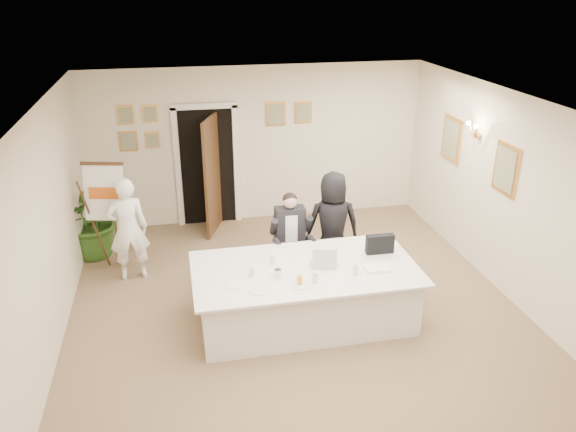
% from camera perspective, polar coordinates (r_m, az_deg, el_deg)
% --- Properties ---
extents(floor, '(7.00, 7.00, 0.00)m').
position_cam_1_polar(floor, '(7.57, 1.16, -10.36)').
color(floor, brown).
rests_on(floor, ground).
extents(ceiling, '(6.00, 7.00, 0.02)m').
position_cam_1_polar(ceiling, '(6.46, 1.36, 10.84)').
color(ceiling, white).
rests_on(ceiling, wall_back).
extents(wall_back, '(6.00, 0.10, 2.80)m').
position_cam_1_polar(wall_back, '(10.14, -3.20, 7.22)').
color(wall_back, beige).
rests_on(wall_back, floor).
extents(wall_front, '(6.00, 0.10, 2.80)m').
position_cam_1_polar(wall_front, '(4.09, 12.99, -20.32)').
color(wall_front, beige).
rests_on(wall_front, floor).
extents(wall_left, '(0.10, 7.00, 2.80)m').
position_cam_1_polar(wall_left, '(6.92, -23.77, -2.60)').
color(wall_left, beige).
rests_on(wall_left, floor).
extents(wall_right, '(0.10, 7.00, 2.80)m').
position_cam_1_polar(wall_right, '(8.07, 22.51, 1.18)').
color(wall_right, beige).
rests_on(wall_right, floor).
extents(doorway, '(1.14, 0.86, 2.20)m').
position_cam_1_polar(doorway, '(9.98, -8.03, 4.63)').
color(doorway, black).
rests_on(doorway, floor).
extents(pictures_back_wall, '(3.40, 0.06, 0.80)m').
position_cam_1_polar(pictures_back_wall, '(9.91, -7.87, 9.36)').
color(pictures_back_wall, gold).
rests_on(pictures_back_wall, wall_back).
extents(pictures_right_wall, '(0.06, 2.20, 0.80)m').
position_cam_1_polar(pictures_right_wall, '(8.90, 18.55, 6.12)').
color(pictures_right_wall, gold).
rests_on(pictures_right_wall, wall_right).
extents(wall_sconce, '(0.20, 0.30, 0.24)m').
position_cam_1_polar(wall_sconce, '(8.77, 18.43, 8.29)').
color(wall_sconce, '#CA7E40').
rests_on(wall_sconce, wall_right).
extents(conference_table, '(2.86, 1.52, 0.78)m').
position_cam_1_polar(conference_table, '(7.34, 1.71, -7.88)').
color(conference_table, white).
rests_on(conference_table, floor).
extents(seated_man, '(0.64, 0.68, 1.36)m').
position_cam_1_polar(seated_man, '(8.19, 0.25, -2.11)').
color(seated_man, black).
rests_on(seated_man, floor).
extents(flip_chart, '(0.61, 0.44, 1.68)m').
position_cam_1_polar(flip_chart, '(8.88, -17.62, -0.49)').
color(flip_chart, '#392812').
rests_on(flip_chart, floor).
extents(standing_man, '(0.62, 0.45, 1.58)m').
position_cam_1_polar(standing_man, '(8.49, -15.93, -1.30)').
color(standing_man, white).
rests_on(standing_man, floor).
extents(standing_woman, '(0.85, 0.62, 1.62)m').
position_cam_1_polar(standing_woman, '(8.28, 4.55, -0.93)').
color(standing_woman, black).
rests_on(standing_woman, floor).
extents(potted_palm, '(1.38, 1.28, 1.28)m').
position_cam_1_polar(potted_palm, '(9.44, -19.17, -0.21)').
color(potted_palm, '#2C551C').
rests_on(potted_palm, floor).
extents(laptop, '(0.37, 0.39, 0.28)m').
position_cam_1_polar(laptop, '(7.17, 3.52, -3.98)').
color(laptop, '#B7BABC').
rests_on(laptop, conference_table).
extents(laptop_bag, '(0.37, 0.11, 0.26)m').
position_cam_1_polar(laptop_bag, '(7.56, 9.31, -2.83)').
color(laptop_bag, black).
rests_on(laptop_bag, conference_table).
extents(paper_stack, '(0.34, 0.24, 0.03)m').
position_cam_1_polar(paper_stack, '(7.19, 9.07, -5.24)').
color(paper_stack, white).
rests_on(paper_stack, conference_table).
extents(plate_left, '(0.25, 0.25, 0.01)m').
position_cam_1_polar(plate_left, '(6.78, -5.55, -7.03)').
color(plate_left, white).
rests_on(plate_left, conference_table).
extents(plate_mid, '(0.24, 0.24, 0.01)m').
position_cam_1_polar(plate_mid, '(6.65, -2.91, -7.58)').
color(plate_mid, white).
rests_on(plate_mid, conference_table).
extents(plate_near, '(0.25, 0.25, 0.01)m').
position_cam_1_polar(plate_near, '(6.74, 1.39, -7.07)').
color(plate_near, white).
rests_on(plate_near, conference_table).
extents(glass_a, '(0.08, 0.08, 0.14)m').
position_cam_1_polar(glass_a, '(6.94, -3.67, -5.61)').
color(glass_a, silver).
rests_on(glass_a, conference_table).
extents(glass_b, '(0.09, 0.09, 0.14)m').
position_cam_1_polar(glass_b, '(6.80, 2.78, -6.22)').
color(glass_b, silver).
rests_on(glass_b, conference_table).
extents(glass_c, '(0.06, 0.06, 0.14)m').
position_cam_1_polar(glass_c, '(7.01, 6.86, -5.42)').
color(glass_c, silver).
rests_on(glass_c, conference_table).
extents(glass_d, '(0.06, 0.06, 0.14)m').
position_cam_1_polar(glass_d, '(7.20, -1.57, -4.41)').
color(glass_d, silver).
rests_on(glass_d, conference_table).
extents(oj_glass, '(0.07, 0.07, 0.13)m').
position_cam_1_polar(oj_glass, '(6.73, 1.19, -6.56)').
color(oj_glass, orange).
rests_on(oj_glass, conference_table).
extents(steel_jug, '(0.09, 0.09, 0.11)m').
position_cam_1_polar(steel_jug, '(6.90, -1.06, -5.87)').
color(steel_jug, silver).
rests_on(steel_jug, conference_table).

